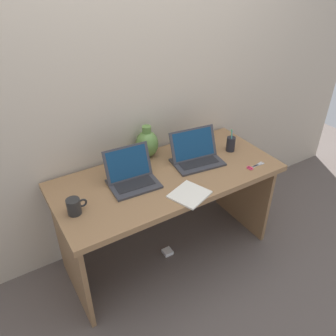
{
  "coord_description": "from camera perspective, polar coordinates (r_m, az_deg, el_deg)",
  "views": [
    {
      "loc": [
        -0.97,
        -1.59,
        2.01
      ],
      "look_at": [
        0.0,
        0.0,
        0.78
      ],
      "focal_mm": 36.37,
      "sensor_mm": 36.0,
      "label": 1
    }
  ],
  "objects": [
    {
      "name": "pen_cup",
      "position": [
        2.53,
        10.47,
        4.0
      ],
      "size": [
        0.06,
        0.06,
        0.18
      ],
      "color": "black",
      "rests_on": "desk"
    },
    {
      "name": "back_wall",
      "position": [
        2.34,
        -5.03,
        12.99
      ],
      "size": [
        4.4,
        0.04,
        2.4
      ],
      "primitive_type": "cube",
      "color": "#BCAD99",
      "rests_on": "ground"
    },
    {
      "name": "ground_plane",
      "position": [
        2.74,
        -0.0,
        -13.87
      ],
      "size": [
        6.0,
        6.0,
        0.0
      ],
      "primitive_type": "plane",
      "color": "#564C47"
    },
    {
      "name": "green_vase",
      "position": [
        2.41,
        -3.52,
        4.17
      ],
      "size": [
        0.16,
        0.16,
        0.23
      ],
      "color": "#5B843D",
      "rests_on": "desk"
    },
    {
      "name": "laptop_right",
      "position": [
        2.37,
        4.63,
        2.41
      ],
      "size": [
        0.37,
        0.27,
        0.22
      ],
      "color": "#333338",
      "rests_on": "desk"
    },
    {
      "name": "scissors",
      "position": [
        2.4,
        14.02,
        0.19
      ],
      "size": [
        0.15,
        0.05,
        0.01
      ],
      "color": "#B7B7BC",
      "rests_on": "desk"
    },
    {
      "name": "power_brick",
      "position": [
        2.72,
        -0.09,
        -13.87
      ],
      "size": [
        0.07,
        0.07,
        0.03
      ],
      "primitive_type": "cube",
      "color": "white",
      "rests_on": "ground"
    },
    {
      "name": "notebook_stack",
      "position": [
        2.07,
        3.63,
        -4.44
      ],
      "size": [
        0.27,
        0.26,
        0.01
      ],
      "primitive_type": "cube",
      "rotation": [
        0.0,
        0.0,
        0.36
      ],
      "color": "silver",
      "rests_on": "desk"
    },
    {
      "name": "coffee_mug",
      "position": [
        1.99,
        -15.43,
        -6.22
      ],
      "size": [
        0.12,
        0.08,
        0.1
      ],
      "color": "black",
      "rests_on": "desk"
    },
    {
      "name": "desk",
      "position": [
        2.35,
        -0.0,
        -4.19
      ],
      "size": [
        1.52,
        0.68,
        0.73
      ],
      "color": "olive",
      "rests_on": "ground"
    },
    {
      "name": "laptop_left",
      "position": [
        2.16,
        -6.21,
        -1.07
      ],
      "size": [
        0.32,
        0.26,
        0.22
      ],
      "color": "#333338",
      "rests_on": "desk"
    }
  ]
}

